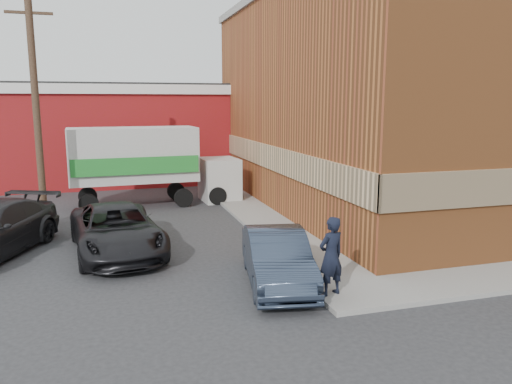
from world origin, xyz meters
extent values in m
plane|color=#28282B|center=(0.00, 0.00, 0.00)|extent=(90.00, 90.00, 0.00)
cube|color=#9E5528|center=(8.50, 9.00, 4.50)|extent=(14.00, 18.00, 9.00)
cube|color=#D6B283|center=(1.46, 9.00, 2.30)|extent=(0.08, 18.16, 1.00)
cube|color=gray|center=(0.60, 9.00, 0.06)|extent=(1.80, 18.00, 0.12)
cube|color=maroon|center=(-6.00, 20.00, 2.50)|extent=(16.00, 8.00, 5.00)
cube|color=silver|center=(-6.00, 20.00, 5.25)|extent=(16.30, 8.30, 0.50)
cube|color=black|center=(-6.00, 20.00, 5.55)|extent=(16.00, 8.00, 0.10)
cylinder|color=brown|center=(-7.50, 9.00, 4.50)|extent=(0.26, 0.26, 9.00)
cube|color=brown|center=(-7.50, 9.00, 7.70)|extent=(1.60, 0.10, 0.10)
imported|color=black|center=(-0.20, -0.81, 1.06)|extent=(0.78, 0.62, 1.88)
imported|color=#2C3749|center=(-1.08, 0.50, 0.69)|extent=(2.18, 4.39, 1.38)
imported|color=black|center=(-4.93, 4.39, 0.74)|extent=(3.04, 5.56, 1.48)
cube|color=beige|center=(-4.00, 11.50, 2.32)|extent=(5.56, 2.47, 2.36)
cube|color=#22822D|center=(-3.94, 10.40, 1.95)|extent=(5.26, 0.30, 0.73)
cube|color=beige|center=(-0.46, 11.69, 1.00)|extent=(1.74, 2.08, 2.00)
cylinder|color=black|center=(-5.95, 10.49, 0.41)|extent=(0.83, 0.32, 0.82)
cylinder|color=black|center=(-6.04, 12.30, 0.41)|extent=(0.83, 0.32, 0.82)
cylinder|color=black|center=(-1.96, 10.70, 0.41)|extent=(0.83, 0.32, 0.82)
cylinder|color=black|center=(-2.05, 12.51, 0.41)|extent=(0.83, 0.32, 0.82)
cylinder|color=black|center=(-0.42, 10.78, 0.41)|extent=(0.83, 0.32, 0.82)
cylinder|color=black|center=(-0.51, 12.59, 0.41)|extent=(0.83, 0.32, 0.82)
camera|label=1|loc=(-5.05, -10.99, 4.58)|focal=35.00mm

